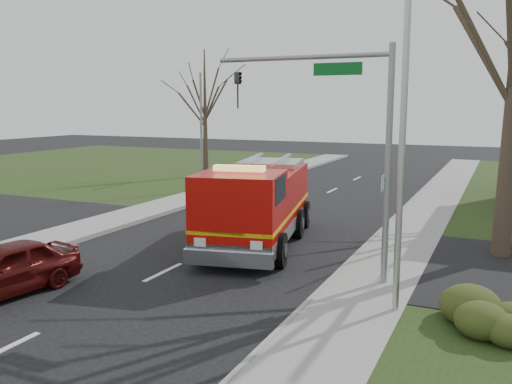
% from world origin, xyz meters
% --- Properties ---
extents(ground, '(120.00, 120.00, 0.00)m').
position_xyz_m(ground, '(0.00, 0.00, 0.00)').
color(ground, black).
rests_on(ground, ground).
extents(sidewalk_right, '(2.40, 80.00, 0.15)m').
position_xyz_m(sidewalk_right, '(6.20, 0.00, 0.07)').
color(sidewalk_right, gray).
rests_on(sidewalk_right, ground).
extents(sidewalk_left, '(2.40, 80.00, 0.15)m').
position_xyz_m(sidewalk_left, '(-6.20, 0.00, 0.07)').
color(sidewalk_left, gray).
rests_on(sidewalk_left, ground).
extents(hedge_corner, '(2.80, 2.00, 0.90)m').
position_xyz_m(hedge_corner, '(9.00, -1.00, 0.58)').
color(hedge_corner, '#324017').
rests_on(hedge_corner, lawn_right).
extents(bare_tree_left, '(4.50, 4.50, 9.00)m').
position_xyz_m(bare_tree_left, '(-10.00, 20.00, 5.56)').
color(bare_tree_left, '#3D3124').
rests_on(bare_tree_left, ground).
extents(traffic_signal_mast, '(5.29, 0.18, 6.80)m').
position_xyz_m(traffic_signal_mast, '(5.21, 1.50, 4.71)').
color(traffic_signal_mast, gray).
rests_on(traffic_signal_mast, ground).
extents(streetlight_pole, '(1.48, 0.16, 8.40)m').
position_xyz_m(streetlight_pole, '(7.14, -0.50, 4.55)').
color(streetlight_pole, '#B7BABF').
rests_on(streetlight_pole, ground).
extents(utility_pole_far, '(0.14, 0.14, 7.00)m').
position_xyz_m(utility_pole_far, '(-6.80, 14.00, 3.50)').
color(utility_pole_far, gray).
rests_on(utility_pole_far, ground).
extents(fire_engine, '(4.45, 8.46, 3.25)m').
position_xyz_m(fire_engine, '(1.21, 4.32, 1.47)').
color(fire_engine, '#B30D08').
rests_on(fire_engine, ground).
extents(parked_car_maroon, '(2.36, 4.51, 1.46)m').
position_xyz_m(parked_car_maroon, '(-2.80, -3.53, 0.73)').
color(parked_car_maroon, '#450C0B').
rests_on(parked_car_maroon, ground).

